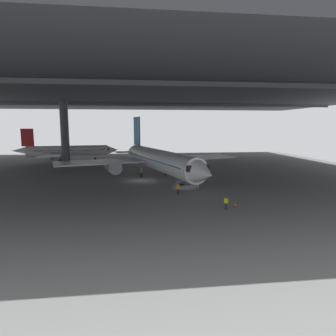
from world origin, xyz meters
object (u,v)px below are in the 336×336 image
object	(u,v)px
airplane_distant	(66,151)
crew_worker_by_stairs	(178,188)
crew_worker_near_nose	(226,202)
traffic_cone_orange	(235,204)
airplane_main	(158,160)
boarding_stairs	(186,184)

from	to	relation	value
airplane_distant	crew_worker_by_stairs	bearing A→B (deg)	-59.62
crew_worker_near_nose	traffic_cone_orange	size ratio (longest dim) A/B	2.76
airplane_main	boarding_stairs	world-z (taller)	airplane_main
airplane_distant	traffic_cone_orange	size ratio (longest dim) A/B	48.18
crew_worker_near_nose	traffic_cone_orange	distance (m)	2.19
boarding_stairs	crew_worker_by_stairs	size ratio (longest dim) A/B	2.92
crew_worker_by_stairs	traffic_cone_orange	xyz separation A→B (m)	(6.28, -7.20, -0.64)
crew_worker_by_stairs	traffic_cone_orange	bearing A→B (deg)	-48.92
airplane_distant	traffic_cone_orange	distance (m)	60.04
crew_worker_near_nose	airplane_main	bearing A→B (deg)	105.83
crew_worker_near_nose	crew_worker_by_stairs	bearing A→B (deg)	118.61
traffic_cone_orange	airplane_main	bearing A→B (deg)	110.75
boarding_stairs	airplane_main	bearing A→B (deg)	109.71
boarding_stairs	crew_worker_near_nose	world-z (taller)	boarding_stairs
boarding_stairs	crew_worker_near_nose	bearing A→B (deg)	-77.54
crew_worker_by_stairs	airplane_distant	world-z (taller)	airplane_distant
airplane_main	boarding_stairs	size ratio (longest dim) A/B	8.03
crew_worker_near_nose	airplane_distant	bearing A→B (deg)	120.09
airplane_distant	traffic_cone_orange	xyz separation A→B (m)	(31.85, -50.82, -2.77)
crew_worker_by_stairs	airplane_distant	size ratio (longest dim) A/B	0.06
airplane_distant	airplane_main	bearing A→B (deg)	-51.22
traffic_cone_orange	crew_worker_by_stairs	bearing A→B (deg)	131.08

